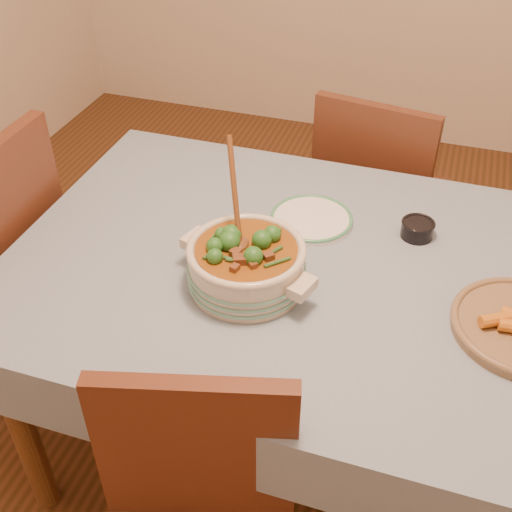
# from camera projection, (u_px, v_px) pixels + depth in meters

# --- Properties ---
(floor) EXTENTS (4.50, 4.50, 0.00)m
(floor) POSITION_uv_depth(u_px,v_px,m) (314.00, 447.00, 2.11)
(floor) COLOR #472C14
(floor) RESTS_ON ground
(dining_table) EXTENTS (1.68, 1.08, 0.76)m
(dining_table) POSITION_uv_depth(u_px,v_px,m) (328.00, 297.00, 1.69)
(dining_table) COLOR brown
(dining_table) RESTS_ON floor
(stew_casserole) EXTENTS (0.37, 0.35, 0.34)m
(stew_casserole) POSITION_uv_depth(u_px,v_px,m) (246.00, 262.00, 1.55)
(stew_casserole) COLOR beige
(stew_casserole) RESTS_ON dining_table
(white_plate) EXTENTS (0.29, 0.29, 0.02)m
(white_plate) POSITION_uv_depth(u_px,v_px,m) (311.00, 219.00, 1.80)
(white_plate) COLOR white
(white_plate) RESTS_ON dining_table
(condiment_bowl) EXTENTS (0.11, 0.11, 0.05)m
(condiment_bowl) POSITION_uv_depth(u_px,v_px,m) (418.00, 228.00, 1.74)
(condiment_bowl) COLOR black
(condiment_bowl) RESTS_ON dining_table
(chair_far) EXTENTS (0.49, 0.49, 0.91)m
(chair_far) POSITION_uv_depth(u_px,v_px,m) (375.00, 192.00, 2.37)
(chair_far) COLOR #552B1A
(chair_far) RESTS_ON floor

